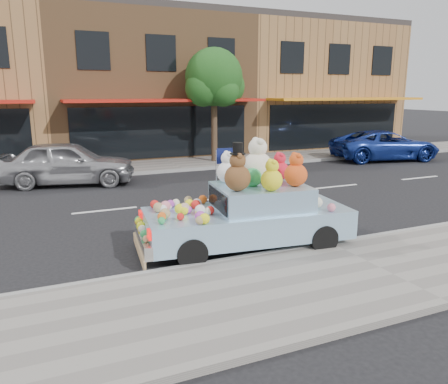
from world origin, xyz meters
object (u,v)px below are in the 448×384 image
street_tree (214,82)px  car_blue (385,145)px  car_silver (67,163)px  art_car (249,210)px

street_tree → car_blue: 8.89m
car_silver → car_blue: (14.69, -0.01, -0.07)m
street_tree → car_blue: size_ratio=1.01×
street_tree → art_car: street_tree is taller
car_silver → car_blue: car_silver is taller
car_silver → car_blue: size_ratio=0.90×
car_silver → car_blue: 14.69m
car_blue → art_car: size_ratio=1.12×
street_tree → car_silver: bearing=-160.1°
street_tree → art_car: bearing=-108.5°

